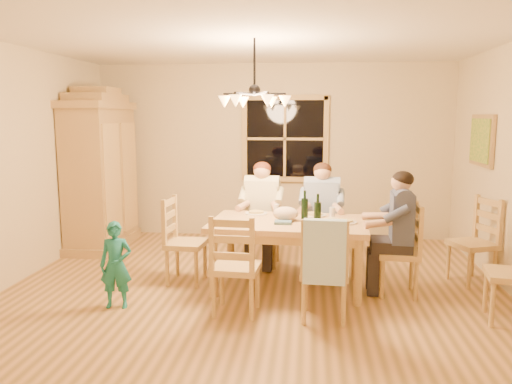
# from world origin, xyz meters

# --- Properties ---
(floor) EXTENTS (5.50, 5.50, 0.00)m
(floor) POSITION_xyz_m (0.00, 0.00, 0.00)
(floor) COLOR olive
(floor) RESTS_ON ground
(ceiling) EXTENTS (5.50, 5.00, 0.02)m
(ceiling) POSITION_xyz_m (0.00, 0.00, 2.70)
(ceiling) COLOR white
(ceiling) RESTS_ON wall_back
(wall_back) EXTENTS (5.50, 0.02, 2.70)m
(wall_back) POSITION_xyz_m (0.00, 2.50, 1.35)
(wall_back) COLOR beige
(wall_back) RESTS_ON floor
(wall_left) EXTENTS (0.02, 5.00, 2.70)m
(wall_left) POSITION_xyz_m (-2.75, 0.00, 1.35)
(wall_left) COLOR beige
(wall_left) RESTS_ON floor
(window) EXTENTS (1.30, 0.06, 1.30)m
(window) POSITION_xyz_m (0.20, 2.47, 1.55)
(window) COLOR black
(window) RESTS_ON wall_back
(painting) EXTENTS (0.06, 0.78, 0.64)m
(painting) POSITION_xyz_m (2.71, 1.20, 1.60)
(painting) COLOR olive
(painting) RESTS_ON wall_right
(chandelier) EXTENTS (0.77, 0.68, 0.71)m
(chandelier) POSITION_xyz_m (-0.00, 0.00, 2.08)
(chandelier) COLOR black
(chandelier) RESTS_ON ceiling
(armoire) EXTENTS (0.66, 1.40, 2.30)m
(armoire) POSITION_xyz_m (-2.42, 1.60, 1.06)
(armoire) COLOR olive
(armoire) RESTS_ON floor
(dining_table) EXTENTS (1.75, 1.14, 0.76)m
(dining_table) POSITION_xyz_m (0.37, 0.07, 0.66)
(dining_table) COLOR tan
(dining_table) RESTS_ON floor
(chair_far_left) EXTENTS (0.46, 0.45, 0.99)m
(chair_far_left) POSITION_xyz_m (-0.01, 0.90, 0.30)
(chair_far_left) COLOR #AE8B4C
(chair_far_left) RESTS_ON floor
(chair_far_right) EXTENTS (0.46, 0.45, 0.99)m
(chair_far_right) POSITION_xyz_m (0.75, 0.85, 0.30)
(chair_far_right) COLOR #AE8B4C
(chair_far_right) RESTS_ON floor
(chair_near_left) EXTENTS (0.46, 0.45, 0.99)m
(chair_near_left) POSITION_xyz_m (-0.10, -0.70, 0.30)
(chair_near_left) COLOR #AE8B4C
(chair_near_left) RESTS_ON floor
(chair_near_right) EXTENTS (0.46, 0.45, 0.99)m
(chair_near_right) POSITION_xyz_m (0.74, -0.75, 0.30)
(chair_near_right) COLOR #AE8B4C
(chair_near_right) RESTS_ON floor
(chair_end_left) EXTENTS (0.45, 0.46, 0.99)m
(chair_end_left) POSITION_xyz_m (-0.81, 0.14, 0.30)
(chair_end_left) COLOR #AE8B4C
(chair_end_left) RESTS_ON floor
(chair_end_right) EXTENTS (0.45, 0.46, 0.99)m
(chair_end_right) POSITION_xyz_m (1.55, 0.00, 0.30)
(chair_end_right) COLOR #AE8B4C
(chair_end_right) RESTS_ON floor
(adult_woman) EXTENTS (0.41, 0.44, 0.87)m
(adult_woman) POSITION_xyz_m (-0.01, 0.90, 0.84)
(adult_woman) COLOR beige
(adult_woman) RESTS_ON floor
(adult_plaid_man) EXTENTS (0.41, 0.44, 0.87)m
(adult_plaid_man) POSITION_xyz_m (0.75, 0.85, 0.84)
(adult_plaid_man) COLOR #385B9B
(adult_plaid_man) RESTS_ON floor
(adult_slate_man) EXTENTS (0.44, 0.41, 0.87)m
(adult_slate_man) POSITION_xyz_m (1.55, 0.00, 0.84)
(adult_slate_man) COLOR #3E4664
(adult_slate_man) RESTS_ON floor
(towel) EXTENTS (0.39, 0.12, 0.58)m
(towel) POSITION_xyz_m (0.73, -0.94, 0.70)
(towel) COLOR #AACDE6
(towel) RESTS_ON chair_near_right
(wine_bottle_a) EXTENTS (0.08, 0.08, 0.33)m
(wine_bottle_a) POSITION_xyz_m (0.54, 0.14, 0.93)
(wine_bottle_a) COLOR black
(wine_bottle_a) RESTS_ON dining_table
(wine_bottle_b) EXTENTS (0.08, 0.08, 0.33)m
(wine_bottle_b) POSITION_xyz_m (0.68, -0.07, 0.93)
(wine_bottle_b) COLOR black
(wine_bottle_b) RESTS_ON dining_table
(plate_woman) EXTENTS (0.26, 0.26, 0.02)m
(plate_woman) POSITION_xyz_m (-0.03, 0.41, 0.77)
(plate_woman) COLOR white
(plate_woman) RESTS_ON dining_table
(plate_plaid) EXTENTS (0.26, 0.26, 0.02)m
(plate_plaid) POSITION_xyz_m (0.66, 0.38, 0.77)
(plate_plaid) COLOR white
(plate_plaid) RESTS_ON dining_table
(plate_slate) EXTENTS (0.26, 0.26, 0.02)m
(plate_slate) POSITION_xyz_m (0.97, 0.03, 0.77)
(plate_slate) COLOR white
(plate_slate) RESTS_ON dining_table
(wine_glass_a) EXTENTS (0.06, 0.06, 0.14)m
(wine_glass_a) POSITION_xyz_m (0.22, 0.33, 0.83)
(wine_glass_a) COLOR silver
(wine_glass_a) RESTS_ON dining_table
(wine_glass_b) EXTENTS (0.06, 0.06, 0.14)m
(wine_glass_b) POSITION_xyz_m (0.85, 0.20, 0.83)
(wine_glass_b) COLOR silver
(wine_glass_b) RESTS_ON dining_table
(cap) EXTENTS (0.20, 0.20, 0.11)m
(cap) POSITION_xyz_m (0.83, -0.22, 0.82)
(cap) COLOR tan
(cap) RESTS_ON dining_table
(napkin) EXTENTS (0.19, 0.15, 0.03)m
(napkin) POSITION_xyz_m (0.31, -0.07, 0.78)
(napkin) COLOR #44657D
(napkin) RESTS_ON dining_table
(cloth_bundle) EXTENTS (0.28, 0.22, 0.15)m
(cloth_bundle) POSITION_xyz_m (0.33, 0.10, 0.84)
(cloth_bundle) COLOR tan
(cloth_bundle) RESTS_ON dining_table
(child) EXTENTS (0.34, 0.25, 0.87)m
(child) POSITION_xyz_m (-1.31, -0.69, 0.44)
(child) COLOR #1B777B
(child) RESTS_ON floor
(chair_spare_front) EXTENTS (0.49, 0.50, 0.99)m
(chair_spare_front) POSITION_xyz_m (2.45, -0.64, 0.30)
(chair_spare_front) COLOR #AE8B4C
(chair_spare_front) RESTS_ON floor
(chair_spare_back) EXTENTS (0.56, 0.57, 0.99)m
(chair_spare_back) POSITION_xyz_m (2.45, 0.47, 0.30)
(chair_spare_back) COLOR #AE8B4C
(chair_spare_back) RESTS_ON floor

